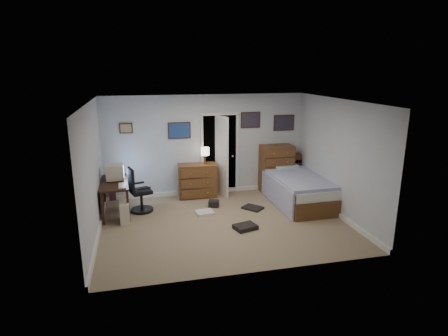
# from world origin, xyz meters

# --- Properties ---
(floor) EXTENTS (5.00, 4.00, 0.02)m
(floor) POSITION_xyz_m (0.00, 0.00, -0.01)
(floor) COLOR gray
(floor) RESTS_ON ground
(computer_desk) EXTENTS (0.63, 1.28, 0.73)m
(computer_desk) POSITION_xyz_m (-2.29, 1.06, 0.56)
(computer_desk) COLOR #331911
(computer_desk) RESTS_ON floor
(crt_monitor) EXTENTS (0.39, 0.36, 0.35)m
(crt_monitor) POSITION_xyz_m (-2.18, 1.22, 0.91)
(crt_monitor) COLOR beige
(crt_monitor) RESTS_ON computer_desk
(keyboard) EXTENTS (0.16, 0.39, 0.02)m
(keyboard) POSITION_xyz_m (-2.02, 0.72, 0.74)
(keyboard) COLOR beige
(keyboard) RESTS_ON computer_desk
(pc_tower) EXTENTS (0.22, 0.41, 0.44)m
(pc_tower) POSITION_xyz_m (-2.00, 0.52, 0.22)
(pc_tower) COLOR beige
(pc_tower) RESTS_ON floor
(office_chair) EXTENTS (0.61, 0.61, 1.02)m
(office_chair) POSITION_xyz_m (-1.70, 1.05, 0.40)
(office_chair) COLOR black
(office_chair) RESTS_ON floor
(media_stack) EXTENTS (0.16, 0.16, 0.76)m
(media_stack) POSITION_xyz_m (-2.32, 2.01, 0.38)
(media_stack) COLOR maroon
(media_stack) RESTS_ON floor
(low_dresser) EXTENTS (0.96, 0.52, 0.83)m
(low_dresser) POSITION_xyz_m (-0.26, 1.77, 0.42)
(low_dresser) COLOR brown
(low_dresser) RESTS_ON floor
(table_lamp) EXTENTS (0.22, 0.22, 0.41)m
(table_lamp) POSITION_xyz_m (-0.06, 1.77, 1.13)
(table_lamp) COLOR gold
(table_lamp) RESTS_ON low_dresser
(doorway) EXTENTS (0.96, 1.12, 2.05)m
(doorway) POSITION_xyz_m (0.35, 2.27, 1.00)
(doorway) COLOR black
(doorway) RESTS_ON floor
(tall_dresser) EXTENTS (0.83, 0.49, 1.21)m
(tall_dresser) POSITION_xyz_m (1.80, 1.75, 0.61)
(tall_dresser) COLOR brown
(tall_dresser) RESTS_ON floor
(headboard_bookcase) EXTENTS (1.04, 0.27, 0.94)m
(headboard_bookcase) POSITION_xyz_m (2.09, 1.86, 0.50)
(headboard_bookcase) COLOR brown
(headboard_bookcase) RESTS_ON floor
(bed) EXTENTS (1.23, 2.25, 0.73)m
(bed) POSITION_xyz_m (1.98, 0.81, 0.35)
(bed) COLOR brown
(bed) RESTS_ON floor
(wall_posters) EXTENTS (4.38, 0.04, 0.60)m
(wall_posters) POSITION_xyz_m (0.57, 1.98, 1.75)
(wall_posters) COLOR #331E11
(wall_posters) RESTS_ON floor
(floor_clutter) EXTENTS (1.59, 1.70, 0.15)m
(floor_clutter) POSITION_xyz_m (0.22, 0.32, 0.04)
(floor_clutter) COLOR black
(floor_clutter) RESTS_ON floor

